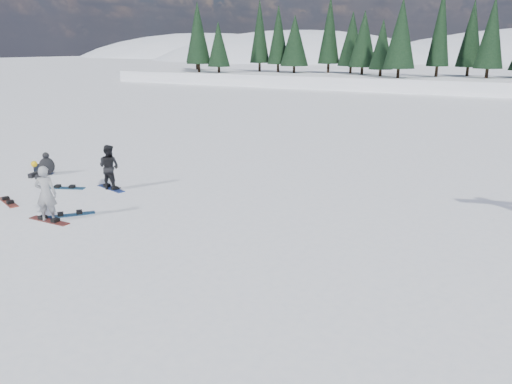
% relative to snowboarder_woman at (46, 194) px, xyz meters
% --- Properties ---
extents(ground, '(420.00, 420.00, 0.00)m').
position_rel_snowboarder_woman_xyz_m(ground, '(1.48, 1.20, -0.88)').
color(ground, white).
rests_on(ground, ground).
extents(alpine_backdrop, '(412.50, 227.00, 53.20)m').
position_rel_snowboarder_woman_xyz_m(alpine_backdrop, '(-10.24, 190.36, -14.86)').
color(alpine_backdrop, white).
rests_on(alpine_backdrop, ground).
extents(snowboarder_woman, '(0.76, 0.66, 1.89)m').
position_rel_snowboarder_woman_xyz_m(snowboarder_woman, '(0.00, 0.00, 0.00)').
color(snowboarder_woman, gray).
rests_on(snowboarder_woman, ground).
extents(snowboarder_man, '(0.90, 0.74, 1.68)m').
position_rel_snowboarder_woman_xyz_m(snowboarder_man, '(-0.97, 3.60, -0.04)').
color(snowboarder_man, black).
rests_on(snowboarder_man, ground).
extents(seated_rider, '(0.83, 1.21, 0.94)m').
position_rel_snowboarder_woman_xyz_m(seated_rider, '(-4.85, 3.89, -0.52)').
color(seated_rider, black).
rests_on(seated_rider, ground).
extents(gear_bag, '(0.53, 0.44, 0.30)m').
position_rel_snowboarder_woman_xyz_m(gear_bag, '(-5.55, 4.15, -0.73)').
color(gear_bag, black).
rests_on(gear_bag, ground).
extents(snowboard_woman, '(1.50, 0.29, 0.03)m').
position_rel_snowboarder_woman_xyz_m(snowboard_woman, '(0.00, 0.00, -0.87)').
color(snowboard_woman, maroon).
rests_on(snowboard_woman, ground).
extents(snowboard_man, '(1.52, 0.65, 0.03)m').
position_rel_snowboarder_woman_xyz_m(snowboard_man, '(-0.97, 3.60, -0.87)').
color(snowboard_man, navy).
rests_on(snowboard_man, ground).
extents(snowboard_loose_a, '(1.16, 1.34, 0.03)m').
position_rel_snowboarder_woman_xyz_m(snowboard_loose_a, '(0.14, 0.69, -0.87)').
color(snowboard_loose_a, '#185187').
rests_on(snowboard_loose_a, ground).
extents(snowboard_loose_b, '(1.50, 0.80, 0.03)m').
position_rel_snowboarder_woman_xyz_m(snowboard_loose_b, '(-2.82, 0.64, -0.87)').
color(snowboard_loose_b, '#A03423').
rests_on(snowboard_loose_b, ground).
extents(snowboard_loose_c, '(1.49, 0.86, 0.03)m').
position_rel_snowboarder_woman_xyz_m(snowboard_loose_c, '(-2.52, 2.81, -0.87)').
color(snowboard_loose_c, '#16527C').
rests_on(snowboard_loose_c, ground).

